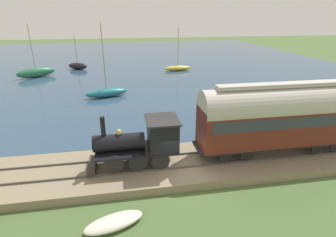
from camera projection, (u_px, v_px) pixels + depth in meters
The scene contains 12 objects.
ground_plane at pixel (181, 179), 15.73m from camera, with size 200.00×200.00×0.00m, color #476033.
harbor_water at pixel (136, 60), 55.97m from camera, with size 80.00×80.00×0.01m.
rail_embankment at pixel (177, 165), 16.75m from camera, with size 4.97×56.00×0.63m.
steam_locomotive at pixel (145, 139), 15.68m from camera, with size 2.24×5.46×3.23m.
passenger_coach at pixel (280, 115), 16.71m from camera, with size 2.32×10.97×4.71m.
sailboat_yellow at pixel (178, 68), 45.69m from camera, with size 1.61×4.76×7.12m.
sailboat_green at pixel (36, 72), 40.83m from camera, with size 4.29×5.57×7.96m.
sailboat_black at pixel (78, 66), 46.74m from camera, with size 2.90×3.93×6.06m.
sailboat_teal at pixel (107, 92), 31.16m from camera, with size 2.52×5.10×8.33m.
rowboat_far_out at pixel (227, 111), 26.18m from camera, with size 2.89×2.27×0.34m.
rowboat_near_shore at pixel (238, 128), 22.18m from camera, with size 1.28×2.11×0.50m.
beached_dinghy at pixel (114, 222), 12.19m from camera, with size 1.88×3.00×0.44m.
Camera 1 is at (-12.91, 3.06, 9.25)m, focal length 28.00 mm.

